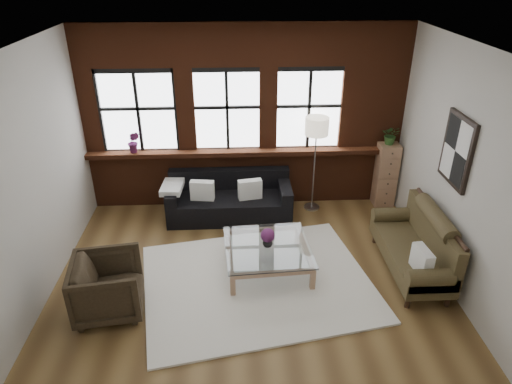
{
  "coord_description": "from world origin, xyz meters",
  "views": [
    {
      "loc": [
        -0.18,
        -5.09,
        4.13
      ],
      "look_at": [
        0.1,
        0.6,
        1.15
      ],
      "focal_mm": 32.0,
      "sensor_mm": 36.0,
      "label": 1
    }
  ],
  "objects_px": {
    "vase": "(268,242)",
    "drawer_chest": "(385,174)",
    "vintage_settee": "(412,244)",
    "floor_lamp": "(315,161)",
    "dark_sofa": "(230,197)",
    "coffee_table": "(267,258)",
    "armchair": "(108,286)"
  },
  "relations": [
    {
      "from": "vase",
      "to": "drawer_chest",
      "type": "xyz_separation_m",
      "value": [
        2.28,
        1.91,
        0.12
      ]
    },
    {
      "from": "vintage_settee",
      "to": "drawer_chest",
      "type": "xyz_separation_m",
      "value": [
        0.23,
        2.06,
        0.11
      ]
    },
    {
      "from": "vintage_settee",
      "to": "floor_lamp",
      "type": "height_order",
      "value": "floor_lamp"
    },
    {
      "from": "vase",
      "to": "floor_lamp",
      "type": "xyz_separation_m",
      "value": [
        0.94,
        1.78,
        0.47
      ]
    },
    {
      "from": "drawer_chest",
      "to": "dark_sofa",
      "type": "bearing_deg",
      "value": -172.96
    },
    {
      "from": "dark_sofa",
      "to": "coffee_table",
      "type": "relative_size",
      "value": 1.75
    },
    {
      "from": "armchair",
      "to": "vase",
      "type": "height_order",
      "value": "armchair"
    },
    {
      "from": "dark_sofa",
      "to": "armchair",
      "type": "relative_size",
      "value": 2.5
    },
    {
      "from": "coffee_table",
      "to": "vase",
      "type": "relative_size",
      "value": 8.1
    },
    {
      "from": "vintage_settee",
      "to": "armchair",
      "type": "distance_m",
      "value": 4.18
    },
    {
      "from": "dark_sofa",
      "to": "vintage_settee",
      "type": "distance_m",
      "value": 3.11
    },
    {
      "from": "drawer_chest",
      "to": "armchair",
      "type": "bearing_deg",
      "value": -148.41
    },
    {
      "from": "vase",
      "to": "dark_sofa",
      "type": "bearing_deg",
      "value": 109.51
    },
    {
      "from": "coffee_table",
      "to": "vase",
      "type": "distance_m",
      "value": 0.28
    },
    {
      "from": "vase",
      "to": "drawer_chest",
      "type": "height_order",
      "value": "drawer_chest"
    },
    {
      "from": "coffee_table",
      "to": "floor_lamp",
      "type": "height_order",
      "value": "floor_lamp"
    },
    {
      "from": "dark_sofa",
      "to": "floor_lamp",
      "type": "relative_size",
      "value": 1.14
    },
    {
      "from": "vintage_settee",
      "to": "armchair",
      "type": "bearing_deg",
      "value": -171.37
    },
    {
      "from": "floor_lamp",
      "to": "dark_sofa",
      "type": "bearing_deg",
      "value": -171.43
    },
    {
      "from": "dark_sofa",
      "to": "coffee_table",
      "type": "bearing_deg",
      "value": -70.49
    },
    {
      "from": "vase",
      "to": "drawer_chest",
      "type": "distance_m",
      "value": 2.97
    },
    {
      "from": "coffee_table",
      "to": "vase",
      "type": "xyz_separation_m",
      "value": [
        0.0,
        0.0,
        0.28
      ]
    },
    {
      "from": "drawer_chest",
      "to": "vase",
      "type": "bearing_deg",
      "value": -140.06
    },
    {
      "from": "coffee_table",
      "to": "vase",
      "type": "bearing_deg",
      "value": 0.0
    },
    {
      "from": "armchair",
      "to": "coffee_table",
      "type": "relative_size",
      "value": 0.7
    },
    {
      "from": "coffee_table",
      "to": "drawer_chest",
      "type": "height_order",
      "value": "drawer_chest"
    },
    {
      "from": "vase",
      "to": "drawer_chest",
      "type": "relative_size",
      "value": 0.13
    },
    {
      "from": "armchair",
      "to": "floor_lamp",
      "type": "bearing_deg",
      "value": -58.13
    },
    {
      "from": "dark_sofa",
      "to": "drawer_chest",
      "type": "relative_size",
      "value": 1.81
    },
    {
      "from": "armchair",
      "to": "vintage_settee",
      "type": "bearing_deg",
      "value": -89.69
    },
    {
      "from": "coffee_table",
      "to": "drawer_chest",
      "type": "distance_m",
      "value": 2.99
    },
    {
      "from": "vintage_settee",
      "to": "coffee_table",
      "type": "bearing_deg",
      "value": 175.79
    }
  ]
}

